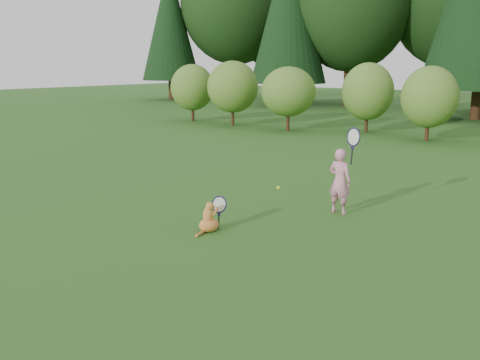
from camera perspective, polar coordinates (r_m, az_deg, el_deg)
The scene contains 5 objects.
ground at distance 9.25m, azimuth -3.97°, elevation -4.93°, with size 100.00×100.00×0.00m, color #244A14.
shrub_row at distance 20.56m, azimuth 20.52°, elevation 7.81°, with size 28.00×3.00×2.80m, color #497624, non-canonical shape.
child at distance 10.03m, azimuth 10.63°, elevation 0.03°, with size 0.68×0.38×1.83m.
cat at distance 8.91m, azimuth -3.30°, elevation -3.83°, with size 0.42×0.77×0.68m.
tennis_ball at distance 8.68m, azimuth 4.11°, elevation -0.82°, with size 0.06×0.06×0.06m.
Camera 1 is at (5.79, -6.68, 2.74)m, focal length 40.00 mm.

